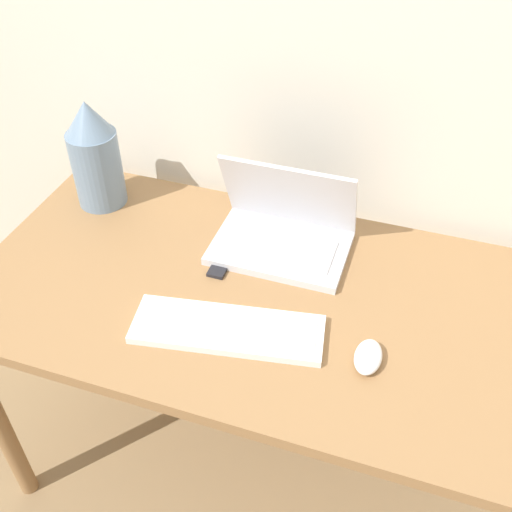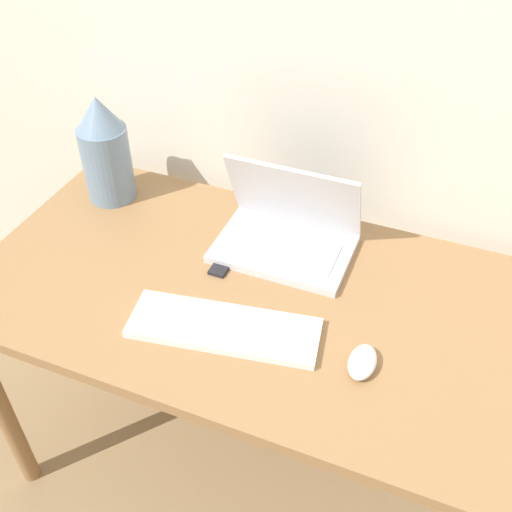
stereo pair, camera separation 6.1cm
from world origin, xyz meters
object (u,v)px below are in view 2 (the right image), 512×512
keyboard (224,328)px  mp3_player (220,268)px  laptop (287,230)px  mouse (362,362)px  vase (105,150)px

keyboard → mp3_player: bearing=117.0°
laptop → mouse: 0.41m
mouse → mp3_player: (-0.39, 0.16, -0.01)m
mouse → vase: size_ratio=0.32×
keyboard → mp3_player: keyboard is taller
keyboard → vase: size_ratio=1.44×
vase → mp3_player: (0.41, -0.17, -0.14)m
laptop → keyboard: size_ratio=0.78×
mouse → mp3_player: size_ratio=1.63×
laptop → mp3_player: laptop is taller
vase → mp3_player: size_ratio=5.10×
vase → mouse: bearing=-22.6°
keyboard → vase: bearing=145.1°
mp3_player → keyboard: bearing=-63.0°
mouse → mp3_player: mouse is taller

